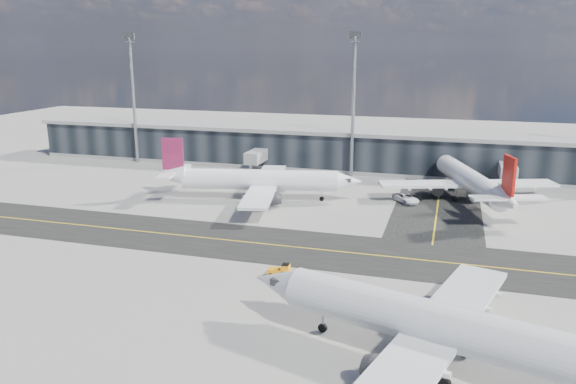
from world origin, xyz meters
name	(u,v)px	position (x,y,z in m)	size (l,w,h in m)	color
ground	(284,257)	(0.00, 0.00, 0.00)	(300.00, 300.00, 0.00)	gray
taxiway_lanes	(332,234)	(3.91, 10.74, 0.01)	(180.00, 63.00, 0.03)	black
terminal_concourse	(358,151)	(0.04, 54.93, 4.09)	(152.00, 19.80, 8.80)	black
floodlight_masts	(353,100)	(0.00, 48.00, 15.61)	(102.50, 0.70, 28.90)	gray
airliner_af	(257,180)	(-12.62, 25.27, 3.54)	(36.02, 30.90, 10.71)	white
airliner_redtail	(471,181)	(23.15, 34.96, 3.56)	(30.65, 35.52, 10.78)	white
airliner_near	(453,330)	(20.74, -20.84, 3.78)	(38.02, 32.74, 11.44)	silver
baggage_tug	(281,270)	(1.49, -6.16, 0.81)	(2.64, 1.43, 1.62)	orange
service_van	(406,198)	(12.65, 30.81, 0.76)	(2.52, 5.47, 1.52)	white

